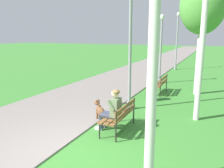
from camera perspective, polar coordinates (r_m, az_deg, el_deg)
name	(u,v)px	position (r m, az deg, el deg)	size (l,w,h in m)	color
ground_plane	(70,154)	(5.64, -10.59, -16.98)	(120.00, 120.00, 0.00)	#3D8433
paved_path	(168,58)	(28.59, 14.03, 6.46)	(4.08, 60.00, 0.04)	gray
park_bench_near	(120,114)	(6.52, 1.97, -7.65)	(0.55, 1.50, 0.85)	brown
park_bench_mid	(160,83)	(10.94, 12.02, 0.28)	(0.55, 1.50, 0.85)	brown
person_seated_on_near_bench	(112,108)	(6.48, 0.05, -6.19)	(0.74, 0.49, 1.25)	#33384C
dog_brown	(102,113)	(7.36, -2.57, -7.40)	(0.80, 0.44, 0.71)	brown
lamp_post_near	(130,44)	(8.14, 4.63, 9.96)	(0.24, 0.24, 4.67)	gray
lamp_post_mid	(161,48)	(13.13, 12.23, 8.78)	(0.24, 0.24, 3.85)	gray
lamp_post_far	(177,41)	(18.82, 16.08, 10.50)	(0.24, 0.24, 4.46)	gray
birch_tree_third	(203,6)	(11.17, 22.00, 17.82)	(1.98, 1.85, 5.29)	silver
litter_bin	(152,93)	(9.70, 9.97, -2.15)	(0.36, 0.36, 0.70)	#2D6638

